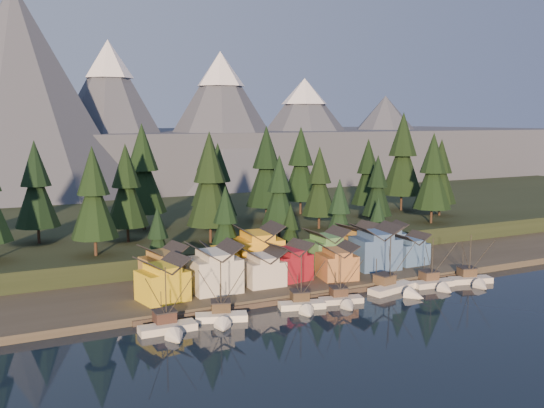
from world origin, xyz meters
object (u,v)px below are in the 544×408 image
boat_5 (436,277)px  house_back_0 (163,265)px  boat_4 (397,282)px  house_front_1 (214,266)px  boat_1 (222,310)px  boat_3 (343,294)px  boat_2 (303,298)px  boat_0 (169,320)px  house_back_1 (219,260)px  house_front_0 (162,278)px  boat_6 (473,274)px

boat_5 → house_back_0: boat_5 is taller
boat_4 → house_front_1: boat_4 is taller
boat_1 → boat_3: (25.41, -0.66, -0.26)m
boat_2 → boat_4: bearing=17.2°
boat_0 → boat_1: 10.25m
boat_1 → boat_3: bearing=17.0°
boat_4 → house_back_0: size_ratio=1.39×
house_back_1 → house_front_0: bearing=-140.3°
boat_1 → boat_2: boat_1 is taller
boat_4 → boat_2: bearing=170.5°
boat_2 → house_back_0: (-20.90, 22.15, 3.85)m
boat_4 → house_back_0: 49.03m
boat_2 → boat_5: boat_5 is taller
boat_0 → house_back_1: size_ratio=1.50×
house_front_0 → boat_0: bearing=-113.5°
boat_3 → house_back_0: 37.50m
house_back_1 → house_back_0: bearing=-169.5°
boat_0 → house_front_1: size_ratio=1.27×
boat_2 → boat_3: 8.72m
boat_3 → boat_5: (24.65, 1.10, 0.23)m
boat_2 → boat_1: bearing=-165.9°
boat_1 → house_front_0: (-7.04, 12.92, 3.60)m
boat_0 → boat_4: 50.11m
boat_1 → house_back_0: size_ratio=1.28×
boat_3 → boat_6: boat_6 is taller
boat_1 → house_back_1: (8.51, 22.61, 3.44)m
boat_4 → house_back_1: boat_4 is taller
boat_4 → house_back_0: bearing=142.3°
boat_1 → boat_6: (59.43, -0.94, -0.04)m
boat_5 → house_front_0: bearing=173.9°
house_front_1 → house_back_0: 11.30m
boat_5 → boat_6: (9.37, -1.38, -0.01)m
boat_6 → house_back_0: bearing=175.3°
boat_0 → house_back_0: (5.95, 23.48, 3.72)m
boat_0 → boat_5: bearing=2.5°
boat_0 → house_front_1: 21.92m
house_back_0 → house_back_1: size_ratio=1.13×
house_front_1 → house_back_1: bearing=62.2°
boat_1 → boat_3: boat_1 is taller
house_front_0 → house_front_1: house_front_1 is taller
boat_4 → house_back_0: (-44.10, 21.08, 3.80)m
boat_4 → boat_5: bearing=-14.8°
boat_1 → boat_5: bearing=19.0°
boat_4 → house_front_1: bearing=147.0°
boat_2 → house_back_0: boat_2 is taller
boat_6 → house_front_1: 57.47m
boat_3 → house_back_1: size_ratio=1.30×
boat_0 → house_front_1: (14.39, 15.99, 4.24)m
boat_6 → house_back_1: size_ratio=1.44×
boat_1 → house_back_1: 24.40m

